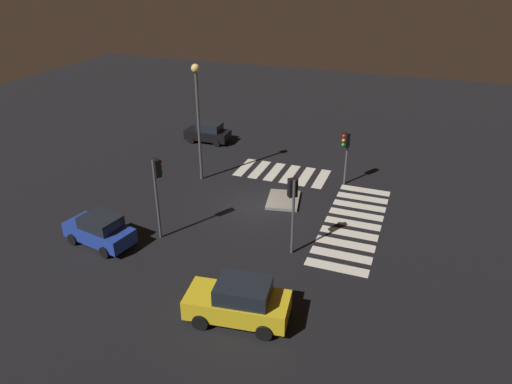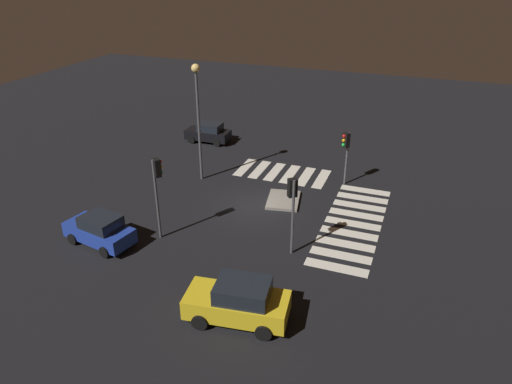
{
  "view_description": "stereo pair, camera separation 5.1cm",
  "coord_description": "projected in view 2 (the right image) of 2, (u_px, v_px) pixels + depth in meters",
  "views": [
    {
      "loc": [
        -24.01,
        -8.97,
        13.86
      ],
      "look_at": [
        0.0,
        0.0,
        1.0
      ],
      "focal_mm": 32.95,
      "sensor_mm": 36.0,
      "label": 1
    },
    {
      "loc": [
        -23.99,
        -9.02,
        13.86
      ],
      "look_at": [
        0.0,
        0.0,
        1.0
      ],
      "focal_mm": 32.95,
      "sensor_mm": 36.0,
      "label": 2
    }
  ],
  "objects": [
    {
      "name": "car_black",
      "position": [
        208.0,
        133.0,
        38.94
      ],
      "size": [
        1.82,
        3.75,
        1.62
      ],
      "rotation": [
        0.0,
        0.0,
        1.59
      ],
      "color": "black",
      "rests_on": "ground"
    },
    {
      "name": "traffic_light_east",
      "position": [
        346.0,
        146.0,
        30.7
      ],
      "size": [
        0.53,
        0.54,
        3.69
      ],
      "rotation": [
        0.0,
        0.0,
        2.42
      ],
      "color": "#47474C",
      "rests_on": "ground"
    },
    {
      "name": "car_yellow",
      "position": [
        238.0,
        301.0,
        19.65
      ],
      "size": [
        2.52,
        4.58,
        1.92
      ],
      "rotation": [
        0.0,
        0.0,
        1.7
      ],
      "color": "gold",
      "rests_on": "ground"
    },
    {
      "name": "street_lamp",
      "position": [
        198.0,
        104.0,
        30.35
      ],
      "size": [
        0.56,
        0.56,
        7.91
      ],
      "color": "#47474C",
      "rests_on": "ground"
    },
    {
      "name": "crosswalk_near",
      "position": [
        353.0,
        224.0,
        27.23
      ],
      "size": [
        9.9,
        3.2,
        0.02
      ],
      "color": "silver",
      "rests_on": "ground"
    },
    {
      "name": "traffic_light_south",
      "position": [
        292.0,
        198.0,
        23.25
      ],
      "size": [
        0.53,
        0.54,
        4.2
      ],
      "rotation": [
        0.0,
        0.0,
        0.71
      ],
      "color": "#47474C",
      "rests_on": "ground"
    },
    {
      "name": "traffic_light_west",
      "position": [
        157.0,
        179.0,
        24.43
      ],
      "size": [
        0.53,
        0.54,
        4.62
      ],
      "rotation": [
        0.0,
        0.0,
        -0.61
      ],
      "color": "#47474C",
      "rests_on": "ground"
    },
    {
      "name": "traffic_island",
      "position": [
        283.0,
        200.0,
        29.69
      ],
      "size": [
        2.93,
        2.41,
        0.18
      ],
      "color": "gray",
      "rests_on": "ground"
    },
    {
      "name": "car_blue",
      "position": [
        100.0,
        230.0,
        24.99
      ],
      "size": [
        2.38,
        4.13,
        1.71
      ],
      "rotation": [
        0.0,
        0.0,
        1.39
      ],
      "color": "#1E389E",
      "rests_on": "ground"
    },
    {
      "name": "crosswalk_side",
      "position": [
        282.0,
        173.0,
        33.61
      ],
      "size": [
        3.2,
        6.45,
        0.02
      ],
      "color": "silver",
      "rests_on": "ground"
    },
    {
      "name": "ground_plane",
      "position": [
        256.0,
        206.0,
        29.12
      ],
      "size": [
        80.0,
        80.0,
        0.0
      ],
      "primitive_type": "plane",
      "color": "black"
    }
  ]
}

